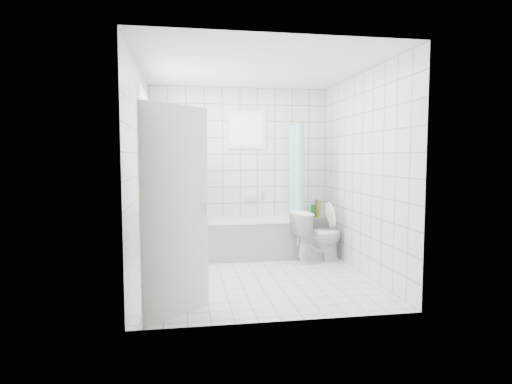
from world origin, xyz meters
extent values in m
plane|color=white|center=(0.00, 0.00, 0.00)|extent=(3.00, 3.00, 0.00)
plane|color=white|center=(0.00, 0.00, 2.60)|extent=(3.00, 3.00, 0.00)
cube|color=white|center=(0.00, 1.50, 1.30)|extent=(2.80, 0.02, 2.60)
cube|color=white|center=(0.00, -1.50, 1.30)|extent=(2.80, 0.02, 2.60)
cube|color=white|center=(-1.40, 0.00, 1.30)|extent=(0.02, 3.00, 2.60)
cube|color=white|center=(1.40, 0.00, 1.30)|extent=(0.02, 3.00, 2.60)
cube|color=white|center=(-1.35, 0.30, 1.60)|extent=(0.01, 0.90, 1.40)
cube|color=white|center=(0.10, 1.46, 1.95)|extent=(0.50, 0.01, 0.50)
cube|color=white|center=(-1.31, 0.30, 0.86)|extent=(0.18, 1.02, 0.08)
cube|color=silver|center=(-0.95, -1.21, 1.00)|extent=(0.62, 0.57, 2.00)
cube|color=white|center=(0.08, 1.12, 0.28)|extent=(1.56, 0.75, 0.55)
cube|color=white|center=(0.08, 1.12, 0.57)|extent=(1.58, 0.77, 0.03)
cube|color=white|center=(-0.78, 1.07, 0.75)|extent=(0.15, 0.85, 1.50)
cube|color=white|center=(1.20, 1.38, 0.28)|extent=(0.40, 0.24, 0.55)
imported|color=white|center=(1.03, 0.65, 0.38)|extent=(0.82, 0.60, 0.75)
cylinder|color=silver|center=(0.81, 1.10, 2.00)|extent=(0.02, 0.80, 0.02)
cube|color=silver|center=(0.18, 1.46, 0.85)|extent=(0.18, 0.06, 0.06)
imported|color=#F760C9|center=(-1.30, -0.06, 1.03)|extent=(0.11, 0.11, 0.27)
imported|color=white|center=(-1.30, 0.31, 0.98)|extent=(0.17, 0.17, 0.16)
imported|color=white|center=(-1.30, 0.40, 1.05)|extent=(0.13, 0.13, 0.30)
cylinder|color=gold|center=(1.24, 1.32, 0.69)|extent=(0.06, 0.06, 0.27)
cylinder|color=blue|center=(1.24, 1.38, 0.69)|extent=(0.06, 0.06, 0.28)
cylinder|color=#178A19|center=(1.15, 1.32, 0.65)|extent=(0.06, 0.06, 0.21)
camera|label=1|loc=(-0.87, -5.25, 1.51)|focal=30.00mm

